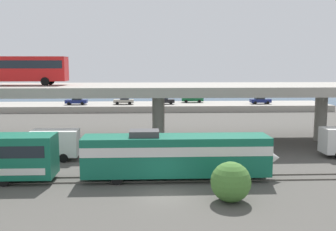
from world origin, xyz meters
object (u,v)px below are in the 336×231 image
Objects in this scene: parked_car_3 at (164,100)px; parked_car_4 at (260,100)px; parked_car_0 at (192,99)px; parked_car_1 at (76,101)px; service_truck_west at (46,144)px; train_locomotive at (185,154)px; transit_bus_on_overpass at (15,68)px; parked_car_2 at (124,101)px.

parked_car_4 is (20.28, -0.40, 0.00)m from parked_car_3.
parked_car_0 is at bearing 28.81° from parked_car_3.
parked_car_0 is at bearing -171.43° from parked_car_1.
service_truck_west is 53.93m from parked_car_4.
train_locomotive reaches higher than parked_car_0.
train_locomotive is at bearing 151.46° from service_truck_west.
transit_bus_on_overpass is 45.61m from parked_car_0.
parked_car_0 is (6.30, 53.24, -0.15)m from train_locomotive.
parked_car_3 is (0.04, 49.80, -0.15)m from train_locomotive.
train_locomotive is 50.45m from parked_car_2.
parked_car_1 and parked_car_3 have the same top height.
train_locomotive is 2.41× the size of service_truck_west.
transit_bus_on_overpass is 39.49m from parked_car_3.
transit_bus_on_overpass is 2.72× the size of parked_car_1.
parked_car_3 is (8.43, 0.05, -0.00)m from parked_car_2.
service_truck_west is at bearing 83.41° from parked_car_2.
parked_car_1 is at bearing -179.22° from parked_car_3.
service_truck_west is 1.64× the size of parked_car_2.
service_truck_west is 1.63× the size of parked_car_3.
parked_car_1 and parked_car_2 have the same top height.
parked_car_2 is (10.49, 33.88, -7.09)m from transit_bus_on_overpass.
transit_bus_on_overpass reaches higher than parked_car_3.
parked_car_1 is 9.79m from parked_car_2.
train_locomotive is 53.61m from parked_car_0.
parked_car_2 and parked_car_3 have the same top height.
parked_car_4 is (39.21, 33.53, -7.09)m from transit_bus_on_overpass.
parked_car_2 is at bearing -179.68° from parked_car_3.
transit_bus_on_overpass is at bearing -119.16° from parked_car_3.
train_locomotive is at bearing 139.96° from transit_bus_on_overpass.
parked_car_1 is at bearing -171.43° from parked_car_0.
train_locomotive reaches higher than parked_car_2.
parked_car_4 is at bearing 179.78° from parked_car_1.
train_locomotive is 3.72× the size of parked_car_1.
service_truck_west is 1.54× the size of parked_car_1.
service_truck_west is at bearing -113.08° from parked_car_0.
parked_car_1 is (-4.87, 42.31, 0.41)m from service_truck_west.
service_truck_west is 1.59× the size of parked_car_4.
parked_car_3 is at bearing -179.22° from parked_car_1.
service_truck_west is (-13.30, 7.23, -0.56)m from train_locomotive.
train_locomotive is 53.42m from parked_car_4.
transit_bus_on_overpass reaches higher than service_truck_west.
parked_car_3 is at bearing 178.88° from parked_car_4.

